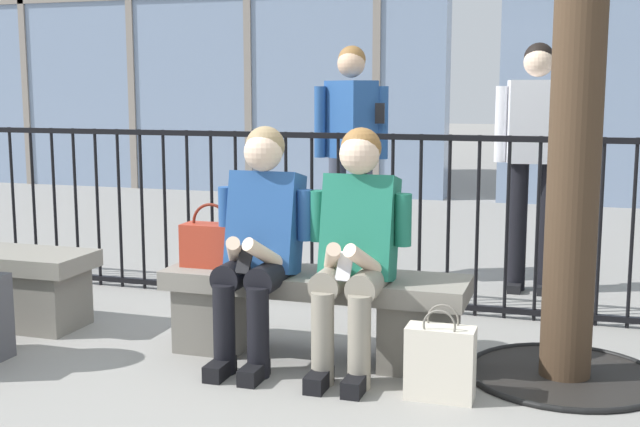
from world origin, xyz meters
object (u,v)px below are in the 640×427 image
at_px(seated_person_with_phone, 259,237).
at_px(seated_person_companion, 355,242).
at_px(handbag_on_bench, 211,244).
at_px(bystander_further_back, 535,148).
at_px(shopping_bag, 440,362).
at_px(bystander_at_railing, 351,144).
at_px(stone_bench, 314,306).

distance_m(seated_person_with_phone, seated_person_companion, 0.51).
height_order(handbag_on_bench, bystander_further_back, bystander_further_back).
height_order(seated_person_companion, shopping_bag, seated_person_companion).
bearing_deg(bystander_at_railing, shopping_bag, -64.82).
relative_size(stone_bench, shopping_bag, 3.71).
bearing_deg(shopping_bag, handbag_on_bench, 163.55).
xyz_separation_m(stone_bench, seated_person_with_phone, (-0.25, -0.13, 0.38)).
bearing_deg(bystander_further_back, seated_person_companion, -111.08).
height_order(shopping_bag, bystander_further_back, bystander_further_back).
bearing_deg(handbag_on_bench, seated_person_with_phone, -20.05).
distance_m(stone_bench, seated_person_companion, 0.47).
bearing_deg(shopping_bag, seated_person_with_phone, 164.77).
height_order(handbag_on_bench, shopping_bag, handbag_on_bench).
distance_m(seated_person_with_phone, handbag_on_bench, 0.35).
bearing_deg(seated_person_companion, bystander_further_back, 68.92).
bearing_deg(stone_bench, shopping_bag, -28.53).
bearing_deg(seated_person_companion, stone_bench, 153.22).
bearing_deg(bystander_further_back, shopping_bag, -97.05).
height_order(stone_bench, seated_person_companion, seated_person_companion).
xyz_separation_m(seated_person_with_phone, seated_person_companion, (0.51, 0.00, 0.00)).
height_order(seated_person_with_phone, bystander_further_back, bystander_further_back).
height_order(seated_person_with_phone, bystander_at_railing, bystander_at_railing).
xyz_separation_m(stone_bench, bystander_further_back, (1.00, 1.81, 0.73)).
bearing_deg(handbag_on_bench, bystander_at_railing, 81.29).
distance_m(seated_person_with_phone, shopping_bag, 1.13).
distance_m(handbag_on_bench, bystander_at_railing, 1.88).
relative_size(stone_bench, bystander_further_back, 0.94).
bearing_deg(seated_person_companion, seated_person_with_phone, 180.00).
distance_m(seated_person_companion, bystander_further_back, 2.11).
distance_m(handbag_on_bench, shopping_bag, 1.42).
distance_m(seated_person_with_phone, bystander_at_railing, 1.96).
xyz_separation_m(seated_person_companion, handbag_on_bench, (-0.83, 0.12, -0.08)).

